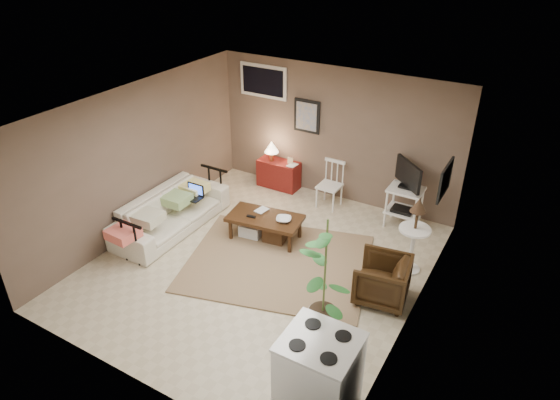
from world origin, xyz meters
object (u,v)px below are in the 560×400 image
Objects in this scene: tv_stand at (405,193)px; potted_plant at (325,275)px; red_console at (278,171)px; stove at (319,376)px; coffee_table at (265,226)px; sofa at (171,206)px; spindle_chair at (330,186)px; side_table at (415,227)px; armchair at (382,278)px.

tv_stand is 2.92m from potted_plant.
stove reaches higher than red_console.
coffee_table is 0.58× the size of sofa.
tv_stand is (1.34, 0.00, 0.22)m from spindle_chair.
side_table is at bearing -66.49° from tv_stand.
red_console is 1.32× the size of armchair.
potted_plant reaches higher than armchair.
potted_plant is at bearing 113.40° from stove.
tv_stand reaches higher than stove.
potted_plant is (-0.06, -2.91, 0.27)m from tv_stand.
potted_plant is (3.20, -0.92, 0.47)m from sofa.
coffee_table is 0.74× the size of potted_plant.
armchair is at bearing -12.06° from coffee_table.
stove is at bearing -66.60° from potted_plant.
sofa is 1.27× the size of potted_plant.
red_console is at bearing 175.91° from tv_stand.
potted_plant reaches higher than red_console.
coffee_table is 1.58m from sofa.
spindle_chair is 2.17m from side_table.
sofa is 2.30m from red_console.
potted_plant is at bearing -51.65° from red_console.
side_table is 2.82m from stove.
red_console is at bearing 113.66° from coffee_table.
red_console is (-0.73, 1.67, 0.07)m from coffee_table.
potted_plant reaches higher than spindle_chair.
red_console is at bearing 125.07° from stove.
stove is (1.72, -3.93, 0.08)m from spindle_chair.
side_table is (2.26, 0.37, 0.49)m from coffee_table.
armchair is at bearing -89.31° from sofa.
coffee_table is 2.34m from side_table.
side_table reaches higher than spindle_chair.
tv_stand reaches higher than spindle_chair.
sofa is 3.06× the size of armchair.
coffee_table is at bearing -71.66° from sofa.
coffee_table is at bearing 131.43° from stove.
armchair is 0.41× the size of potted_plant.
red_console is 1.08× the size of spindle_chair.
stove is (-0.10, -2.81, -0.26)m from side_table.
coffee_table is at bearing -106.23° from spindle_chair.
tv_stand is 1.21× the size of stove.
armchair is at bearing -49.14° from spindle_chair.
spindle_chair is (0.43, 1.49, 0.15)m from coffee_table.
coffee_table is 1.35× the size of red_console.
spindle_chair is at bearing 113.64° from stove.
spindle_chair reaches higher than armchair.
spindle_chair is 0.51× the size of potted_plant.
side_table is 0.92m from armchair.
spindle_chair is 4.29m from stove.
coffee_table is 1.78× the size of armchair.
side_table reaches higher than tv_stand.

